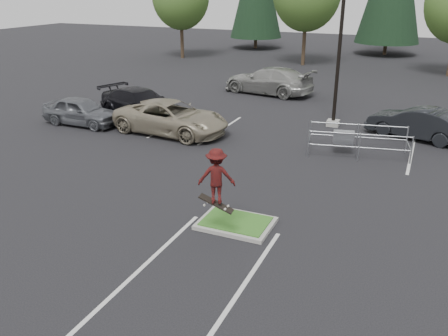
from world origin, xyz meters
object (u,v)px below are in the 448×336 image
at_px(car_l_black, 140,104).
at_px(car_far_silver, 269,80).
at_px(light_pole, 341,35).
at_px(car_l_grey, 81,111).
at_px(cart_corral, 347,137).
at_px(skateboarder, 216,176).
at_px(car_l_tan, 171,117).
at_px(car_r_charc, 417,123).

xyz_separation_m(car_l_black, car_far_silver, (4.41, 8.75, 0.08)).
xyz_separation_m(light_pole, car_l_grey, (-12.00, -5.00, -3.84)).
distance_m(cart_corral, car_l_black, 11.37).
height_order(skateboarder, car_l_tan, skateboarder).
bearing_deg(car_l_tan, light_pole, -52.83).
bearing_deg(car_l_black, light_pole, -54.82).
height_order(light_pole, skateboarder, light_pole).
distance_m(car_l_grey, car_r_charc, 16.62).
distance_m(car_l_tan, car_l_grey, 5.03).
bearing_deg(car_l_grey, car_r_charc, -73.33).
bearing_deg(skateboarder, car_l_tan, -74.24).
bearing_deg(light_pole, car_l_tan, -147.61).
relative_size(cart_corral, car_far_silver, 0.72).
relative_size(skateboarder, car_l_tan, 0.32).
height_order(car_l_grey, car_far_silver, car_far_silver).
bearing_deg(car_r_charc, car_l_tan, -52.90).
bearing_deg(car_far_silver, car_r_charc, 65.85).
xyz_separation_m(cart_corral, car_l_black, (-11.29, 1.34, 0.06)).
relative_size(car_l_black, car_l_grey, 1.31).
relative_size(skateboarder, car_far_silver, 0.30).
xyz_separation_m(cart_corral, skateboarder, (-2.08, -8.91, 1.21)).
relative_size(skateboarder, car_l_black, 0.33).
relative_size(car_l_tan, car_r_charc, 1.26).
bearing_deg(cart_corral, skateboarder, -114.48).
distance_m(car_l_tan, car_far_silver, 10.55).
bearing_deg(cart_corral, car_l_black, 161.89).
xyz_separation_m(cart_corral, car_r_charc, (2.61, 3.59, 0.00)).
bearing_deg(car_r_charc, skateboarder, -3.20).
distance_m(cart_corral, car_l_tan, 8.39).
height_order(light_pole, car_l_tan, light_pole).
xyz_separation_m(skateboarder, car_l_grey, (-11.30, 8.00, -1.23)).
height_order(light_pole, car_r_charc, light_pole).
bearing_deg(skateboarder, car_far_silver, -96.42).
relative_size(car_l_black, car_far_silver, 0.91).
bearing_deg(car_r_charc, light_pole, -79.73).
xyz_separation_m(light_pole, skateboarder, (-0.70, -13.00, -2.61)).
height_order(car_l_grey, car_r_charc, car_r_charc).
bearing_deg(light_pole, car_far_silver, 132.51).
xyz_separation_m(skateboarder, car_far_silver, (-4.80, 19.00, -1.07)).
relative_size(light_pole, car_r_charc, 2.24).
distance_m(skateboarder, car_l_black, 13.83).
bearing_deg(car_l_black, car_r_charc, -61.14).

